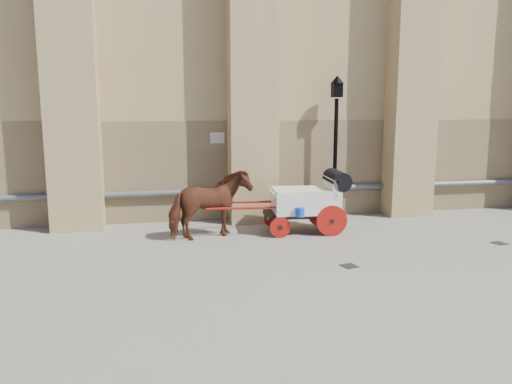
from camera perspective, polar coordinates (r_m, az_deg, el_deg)
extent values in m
plane|color=#6F685C|center=(11.96, 7.67, -6.90)|extent=(90.00, 90.00, 0.00)
cube|color=#7F6749|center=(16.17, 9.75, 2.79)|extent=(44.00, 0.35, 3.00)
cylinder|color=#59595B|center=(16.00, 10.04, 0.54)|extent=(42.00, 0.18, 0.18)
cube|color=beige|center=(14.94, -4.45, 6.20)|extent=(0.42, 0.04, 0.32)
imported|color=brown|center=(13.01, -5.31, -1.46)|extent=(2.31, 1.62, 1.79)
cube|color=black|center=(13.77, 5.24, -2.48)|extent=(2.10, 1.07, 0.11)
cube|color=white|center=(13.71, 5.64, -0.95)|extent=(1.84, 1.28, 0.65)
cube|color=white|center=(13.82, 8.47, 0.62)|extent=(0.22, 1.16, 0.51)
cube|color=white|center=(13.53, 2.40, -0.07)|extent=(0.40, 1.04, 0.09)
cylinder|color=black|center=(13.84, 9.23, 1.39)|extent=(0.60, 1.19, 0.52)
cylinder|color=#A5130D|center=(13.41, 8.65, -3.28)|extent=(0.83, 0.12, 0.83)
cylinder|color=#A5130D|center=(14.49, 7.44, -2.28)|extent=(0.83, 0.12, 0.83)
cylinder|color=#A5130D|center=(13.14, 2.78, -4.07)|extent=(0.56, 0.10, 0.55)
cylinder|color=#A5130D|center=(14.24, 2.01, -2.99)|extent=(0.56, 0.10, 0.55)
cylinder|color=#A5130D|center=(13.07, -0.91, -1.85)|extent=(2.22, 0.23, 0.06)
cylinder|color=#A5130D|center=(13.88, -1.28, -1.17)|extent=(2.22, 0.23, 0.06)
cylinder|color=blue|center=(13.07, 5.05, -2.30)|extent=(0.24, 0.24, 0.24)
cylinder|color=black|center=(15.35, 9.03, 3.67)|extent=(0.12, 0.12, 3.65)
cone|color=black|center=(15.60, 8.87, -2.34)|extent=(0.36, 0.36, 0.36)
cube|color=black|center=(15.28, 9.24, 11.44)|extent=(0.28, 0.28, 0.43)
cone|color=black|center=(15.29, 9.27, 12.58)|extent=(0.41, 0.41, 0.24)
cube|color=black|center=(11.07, 10.61, -8.31)|extent=(0.39, 0.39, 0.01)
cube|color=black|center=(14.06, 26.05, -5.28)|extent=(0.39, 0.39, 0.01)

